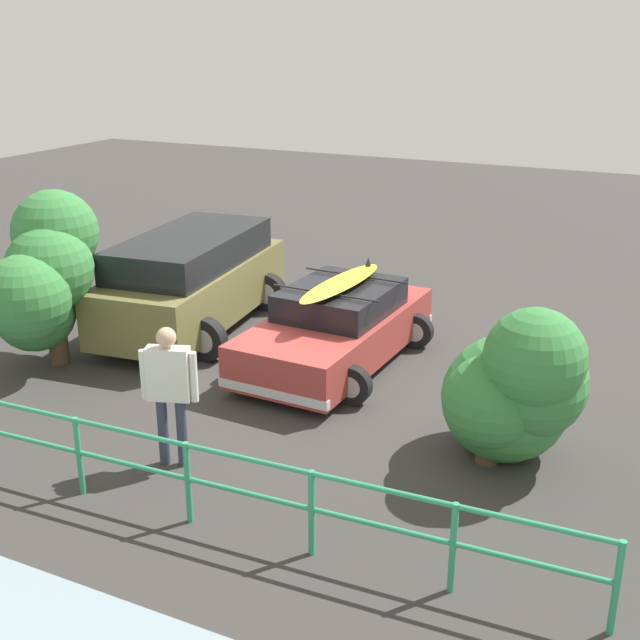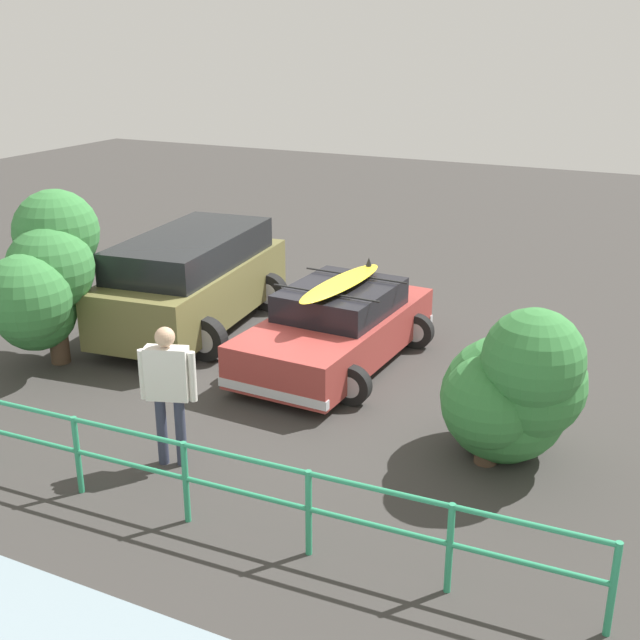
{
  "view_description": "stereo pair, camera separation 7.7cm",
  "coord_description": "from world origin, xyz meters",
  "px_view_note": "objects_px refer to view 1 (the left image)",
  "views": [
    {
      "loc": [
        -5.41,
        10.86,
        5.19
      ],
      "look_at": [
        -0.37,
        0.3,
        0.95
      ],
      "focal_mm": 45.0,
      "sensor_mm": 36.0,
      "label": 1
    },
    {
      "loc": [
        -5.48,
        10.83,
        5.19
      ],
      "look_at": [
        -0.37,
        0.3,
        0.95
      ],
      "focal_mm": 45.0,
      "sensor_mm": 36.0,
      "label": 2
    }
  ],
  "objects_px": {
    "sedan_car": "(337,327)",
    "bush_near_left": "(514,388)",
    "person_bystander": "(169,384)",
    "bush_near_right": "(42,276)",
    "suv_car": "(192,280)"
  },
  "relations": [
    {
      "from": "sedan_car",
      "to": "bush_near_left",
      "type": "bearing_deg",
      "value": 149.08
    },
    {
      "from": "person_bystander",
      "to": "bush_near_left",
      "type": "xyz_separation_m",
      "value": [
        -3.8,
        -1.92,
        -0.1
      ]
    },
    {
      "from": "sedan_car",
      "to": "bush_near_right",
      "type": "distance_m",
      "value": 4.79
    },
    {
      "from": "bush_near_left",
      "to": "bush_near_right",
      "type": "height_order",
      "value": "bush_near_right"
    },
    {
      "from": "person_bystander",
      "to": "sedan_car",
      "type": "bearing_deg",
      "value": -97.07
    },
    {
      "from": "person_bystander",
      "to": "bush_near_left",
      "type": "distance_m",
      "value": 4.26
    },
    {
      "from": "suv_car",
      "to": "bush_near_left",
      "type": "height_order",
      "value": "bush_near_left"
    },
    {
      "from": "person_bystander",
      "to": "suv_car",
      "type": "bearing_deg",
      "value": -59.04
    },
    {
      "from": "suv_car",
      "to": "bush_near_left",
      "type": "xyz_separation_m",
      "value": [
        -6.39,
        2.38,
        0.09
      ]
    },
    {
      "from": "sedan_car",
      "to": "bush_near_right",
      "type": "bearing_deg",
      "value": 26.01
    },
    {
      "from": "sedan_car",
      "to": "suv_car",
      "type": "bearing_deg",
      "value": -7.31
    },
    {
      "from": "person_bystander",
      "to": "bush_near_left",
      "type": "height_order",
      "value": "bush_near_left"
    },
    {
      "from": "person_bystander",
      "to": "bush_near_right",
      "type": "bearing_deg",
      "value": -26.24
    },
    {
      "from": "sedan_car",
      "to": "person_bystander",
      "type": "bearing_deg",
      "value": 82.93
    },
    {
      "from": "sedan_car",
      "to": "suv_car",
      "type": "distance_m",
      "value": 3.11
    }
  ]
}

